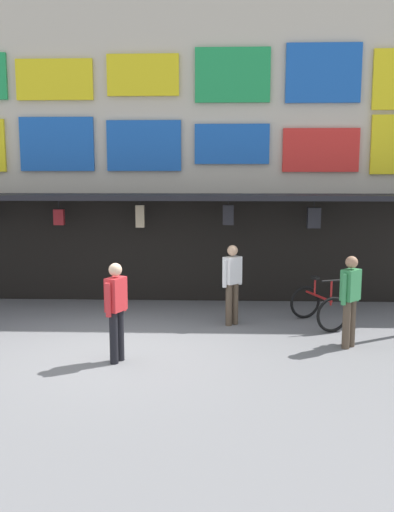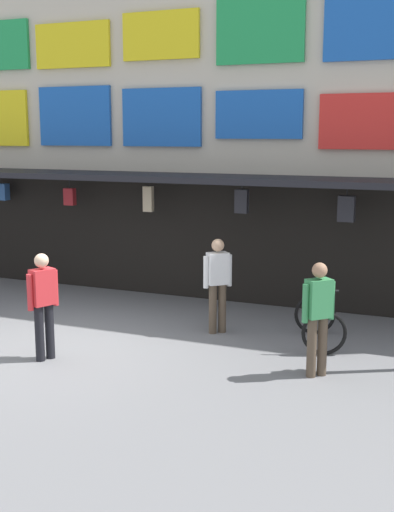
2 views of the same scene
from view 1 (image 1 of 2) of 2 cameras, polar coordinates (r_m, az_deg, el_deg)
name	(u,v)px [view 1 (image 1 of 2)]	position (r m, az deg, el deg)	size (l,w,h in m)	color
ground_plane	(117,351)	(9.81, -8.42, -9.96)	(80.00, 80.00, 0.00)	slate
shopfront	(147,140)	(13.84, -5.30, 12.12)	(18.00, 2.60, 8.00)	beige
bicycle_parked	(318,307)	(11.51, 12.74, -5.25)	(1.07, 1.34, 1.05)	black
pedestrian_in_blue	(232,280)	(11.16, 3.75, -2.58)	(0.41, 0.41, 1.68)	brown
pedestrian_in_red	(350,296)	(10.06, 15.91, -4.14)	(0.41, 0.41, 1.68)	brown
pedestrian_in_purple	(116,307)	(9.03, -8.56, -5.34)	(0.35, 0.49, 1.68)	black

